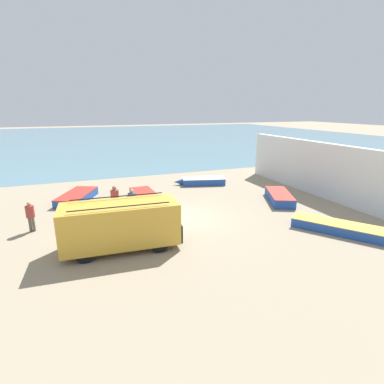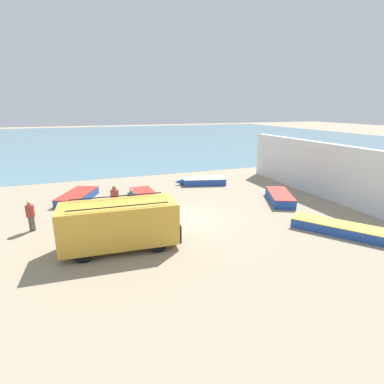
% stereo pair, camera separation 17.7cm
% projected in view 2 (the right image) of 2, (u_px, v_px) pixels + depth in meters
% --- Properties ---
extents(ground_plane, '(200.00, 200.00, 0.00)m').
position_uv_depth(ground_plane, '(181.00, 218.00, 17.48)').
color(ground_plane, gray).
extents(sea_water, '(120.00, 80.00, 0.01)m').
position_uv_depth(sea_water, '(104.00, 138.00, 64.31)').
color(sea_water, slate).
rests_on(sea_water, ground_plane).
extents(harbor_wall, '(0.50, 16.09, 3.87)m').
position_uv_depth(harbor_wall, '(321.00, 170.00, 21.60)').
color(harbor_wall, silver).
rests_on(harbor_wall, ground_plane).
extents(parked_van, '(5.33, 2.33, 2.30)m').
position_uv_depth(parked_van, '(120.00, 224.00, 13.49)').
color(parked_van, gold).
rests_on(parked_van, ground_plane).
extents(fishing_rowboat_0, '(2.77, 4.38, 0.61)m').
position_uv_depth(fishing_rowboat_0, '(279.00, 197.00, 20.72)').
color(fishing_rowboat_0, '#234CA3').
rests_on(fishing_rowboat_0, ground_plane).
extents(fishing_rowboat_1, '(1.58, 4.13, 0.51)m').
position_uv_depth(fishing_rowboat_1, '(145.00, 196.00, 21.04)').
color(fishing_rowboat_1, '#234CA3').
rests_on(fishing_rowboat_1, ground_plane).
extents(fishing_rowboat_2, '(4.38, 2.28, 0.56)m').
position_uv_depth(fishing_rowboat_2, '(202.00, 181.00, 25.19)').
color(fishing_rowboat_2, '#234CA3').
rests_on(fishing_rowboat_2, ground_plane).
extents(fishing_rowboat_3, '(3.81, 4.97, 0.52)m').
position_uv_depth(fishing_rowboat_3, '(341.00, 229.00, 15.34)').
color(fishing_rowboat_3, '#234CA3').
rests_on(fishing_rowboat_3, ground_plane).
extents(fishing_rowboat_4, '(3.05, 4.57, 0.55)m').
position_uv_depth(fishing_rowboat_4, '(78.00, 196.00, 20.94)').
color(fishing_rowboat_4, '#234CA3').
rests_on(fishing_rowboat_4, ground_plane).
extents(fisherman_0, '(0.48, 0.48, 1.83)m').
position_uv_depth(fisherman_0, '(115.00, 198.00, 17.71)').
color(fisherman_0, '#5B564C').
rests_on(fisherman_0, ground_plane).
extents(fisherman_1, '(0.42, 0.42, 1.61)m').
position_uv_depth(fisherman_1, '(30.00, 213.00, 15.51)').
color(fisherman_1, '#5B564C').
rests_on(fisherman_1, ground_plane).
extents(fisherman_2, '(0.46, 0.46, 1.76)m').
position_uv_depth(fisherman_2, '(132.00, 201.00, 17.33)').
color(fisherman_2, '#38383D').
rests_on(fisherman_2, ground_plane).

